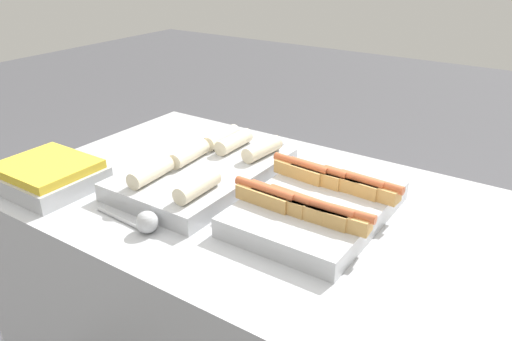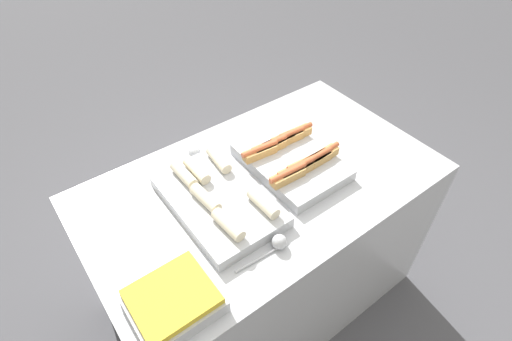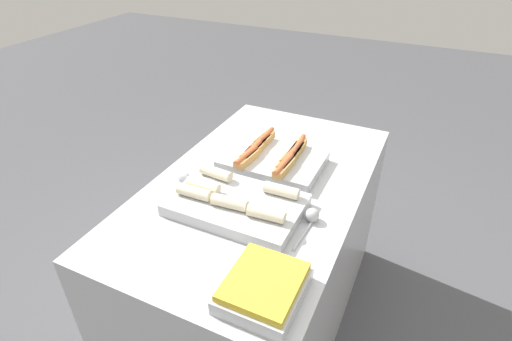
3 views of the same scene
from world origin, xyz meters
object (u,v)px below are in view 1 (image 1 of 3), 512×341
at_px(tray_side_front, 49,175).
at_px(serving_spoon_near, 144,222).
at_px(tray_hotdogs, 317,202).
at_px(tray_wraps, 205,170).
at_px(serving_spoon_far, 275,146).

relative_size(tray_side_front, serving_spoon_near, 1.25).
height_order(tray_hotdogs, tray_wraps, tray_hotdogs).
bearing_deg(serving_spoon_far, serving_spoon_near, -90.27).
distance_m(tray_hotdogs, serving_spoon_near, 0.42).
xyz_separation_m(tray_hotdogs, tray_side_front, (-0.70, -0.27, -0.00)).
height_order(tray_side_front, serving_spoon_near, tray_side_front).
distance_m(tray_hotdogs, tray_side_front, 0.75).
distance_m(tray_side_front, serving_spoon_near, 0.39).
bearing_deg(tray_side_front, tray_wraps, 39.12).
bearing_deg(tray_wraps, serving_spoon_near, -79.66).
distance_m(tray_wraps, serving_spoon_near, 0.30).
bearing_deg(serving_spoon_near, tray_wraps, 100.34).
bearing_deg(tray_hotdogs, serving_spoon_far, 136.59).
bearing_deg(serving_spoon_far, tray_wraps, -101.20).
xyz_separation_m(tray_wraps, serving_spoon_far, (0.06, 0.28, -0.01)).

